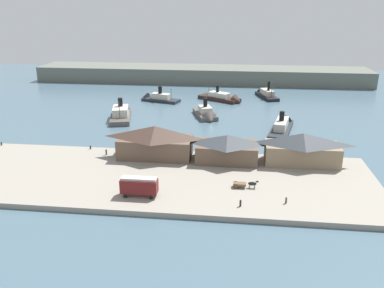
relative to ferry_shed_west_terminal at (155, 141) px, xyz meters
name	(u,v)px	position (x,y,z in m)	size (l,w,h in m)	color
ground_plane	(166,149)	(1.30, 9.22, -5.69)	(320.00, 320.00, 0.00)	#476070
quay_promenade	(150,178)	(1.30, -12.78, -5.09)	(110.00, 36.00, 1.20)	gray
seawall_edge	(164,152)	(1.30, 5.62, -5.19)	(110.00, 0.80, 1.00)	slate
ferry_shed_west_terminal	(155,141)	(0.00, 0.00, 0.00)	(20.24, 9.57, 8.84)	brown
ferry_shed_customs_shed	(227,148)	(19.65, -0.55, -0.86)	(16.49, 10.13, 7.14)	brown
ferry_shed_central_terminal	(302,148)	(39.33, -0.19, -0.25)	(19.49, 8.79, 8.35)	#847056
street_tram	(139,185)	(1.33, -23.87, -1.92)	(8.12, 2.92, 4.42)	maroon
horse_cart	(244,184)	(24.21, -16.95, -3.57)	(5.84, 1.70, 1.87)	brown
pedestrian_walking_east	(286,200)	(33.12, -23.59, -3.78)	(0.39, 0.39, 1.57)	#4C3D33
pedestrian_near_cart	(240,203)	(23.47, -26.13, -3.73)	(0.41, 0.41, 1.66)	#232328
pedestrian_near_east_shed	(106,152)	(-14.00, -0.28, -3.68)	(0.44, 0.44, 1.78)	#3D4C42
mooring_post_center_west	(1,144)	(-47.77, 3.79, -4.04)	(0.44, 0.44, 0.90)	black
mooring_post_center_east	(90,147)	(-20.14, 3.90, -4.04)	(0.44, 0.44, 0.90)	black
ferry_approaching_east	(121,113)	(-22.10, 42.09, -4.05)	(11.43, 22.59, 11.03)	#514C47
ferry_approaching_west	(282,125)	(37.70, 34.62, -4.41)	(10.73, 24.32, 9.27)	#23282D
ferry_outer_harbor	(265,94)	(34.50, 84.44, -4.36)	(10.81, 19.07, 9.65)	black
ferry_departing_north	(225,99)	(16.07, 73.45, -4.51)	(21.21, 16.17, 10.23)	black
ferry_moored_east	(156,98)	(-14.37, 70.41, -4.50)	(19.15, 10.67, 8.77)	#23282D
ferry_mid_harbor	(206,115)	(10.36, 45.08, -4.37)	(11.23, 17.90, 9.37)	#514C47
far_headland	(201,74)	(1.30, 119.22, -1.69)	(180.00, 24.00, 8.00)	#60665B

